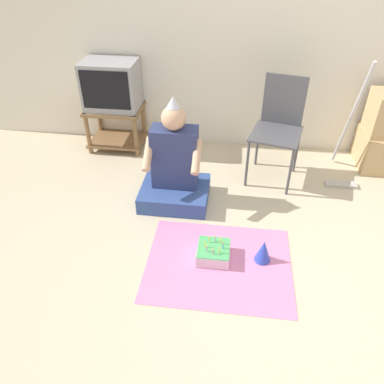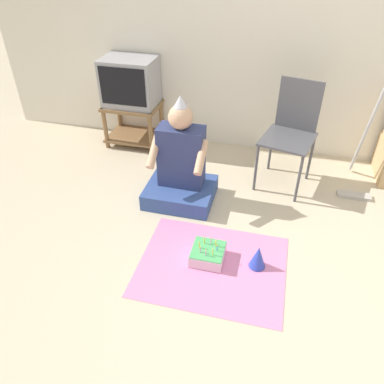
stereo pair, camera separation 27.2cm
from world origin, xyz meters
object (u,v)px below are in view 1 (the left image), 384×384
tv (111,85)px  dust_mop (346,149)px  person_seated (175,170)px  folding_chair (279,123)px  birthday_cake (214,252)px  party_hat_blue (263,251)px

tv → dust_mop: (2.21, -0.37, -0.35)m
dust_mop → person_seated: (-1.46, -0.49, -0.03)m
person_seated → tv: bearing=131.2°
folding_chair → dust_mop: size_ratio=0.81×
tv → person_seated: size_ratio=0.57×
folding_chair → birthday_cake: size_ratio=4.00×
tv → folding_chair: folding_chair is taller
dust_mop → birthday_cake: 1.60m
dust_mop → birthday_cake: (-1.08, -1.16, -0.27)m
dust_mop → birthday_cake: bearing=-132.9°
tv → party_hat_blue: bearing=-45.6°
dust_mop → birthday_cake: size_ratio=4.92×
tv → person_seated: (0.75, -0.85, -0.38)m
tv → dust_mop: dust_mop is taller
tv → person_seated: person_seated is taller
party_hat_blue → folding_chair: bearing=83.9°
person_seated → party_hat_blue: 0.99m
party_hat_blue → dust_mop: bearing=57.2°
tv → dust_mop: 2.26m
folding_chair → party_hat_blue: size_ratio=5.29×
tv → birthday_cake: tv is taller
person_seated → folding_chair: bearing=30.9°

